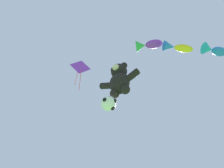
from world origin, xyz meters
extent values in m
ellipsoid|color=black|center=(1.23, 7.00, 10.16)|extent=(1.09, 0.93, 1.33)
sphere|color=black|center=(1.23, 7.00, 11.15)|extent=(0.92, 0.92, 0.92)
sphere|color=beige|center=(1.23, 6.61, 11.08)|extent=(0.38, 0.38, 0.38)
sphere|color=black|center=(0.90, 7.00, 11.51)|extent=(0.37, 0.37, 0.37)
cylinder|color=black|center=(0.43, 7.00, 10.39)|extent=(0.79, 0.35, 0.62)
sphere|color=black|center=(0.93, 7.00, 9.53)|extent=(0.50, 0.50, 0.50)
sphere|color=black|center=(1.56, 7.00, 11.51)|extent=(0.37, 0.37, 0.37)
cylinder|color=black|center=(2.02, 7.00, 10.39)|extent=(0.79, 0.35, 0.62)
sphere|color=black|center=(1.53, 7.00, 9.53)|extent=(0.50, 0.50, 0.50)
sphere|color=white|center=(0.68, 6.80, 8.80)|extent=(0.74, 0.74, 0.74)
sphere|color=black|center=(1.02, 6.80, 8.80)|extent=(0.21, 0.21, 0.21)
sphere|color=black|center=(0.61, 7.03, 9.04)|extent=(0.21, 0.21, 0.21)
sphere|color=black|center=(0.68, 6.46, 8.74)|extent=(0.21, 0.21, 0.21)
sphere|color=black|center=(0.85, 6.92, 8.52)|extent=(0.21, 0.21, 0.21)
ellipsoid|color=purple|center=(3.29, 8.24, 14.27)|extent=(1.28, 0.97, 0.53)
cone|color=green|center=(2.46, 7.94, 14.27)|extent=(0.85, 0.95, 0.78)
sphere|color=black|center=(3.63, 8.36, 14.41)|extent=(0.14, 0.14, 0.14)
ellipsoid|color=yellow|center=(4.92, 9.07, 13.65)|extent=(1.32, 1.19, 0.45)
cone|color=blue|center=(4.15, 8.47, 13.65)|extent=(0.96, 0.95, 0.67)
sphere|color=black|center=(5.23, 9.31, 13.77)|extent=(0.12, 0.12, 0.12)
ellipsoid|color=blue|center=(6.83, 10.23, 13.42)|extent=(1.18, 1.16, 0.52)
cone|color=#19ADB2|center=(6.24, 9.68, 13.42)|extent=(0.94, 0.95, 0.77)
sphere|color=black|center=(7.08, 10.45, 13.56)|extent=(0.14, 0.14, 0.14)
cube|color=purple|center=(-1.93, 7.27, 13.97)|extent=(1.09, 1.07, 1.51)
cylinder|color=red|center=(-2.12, 7.28, 12.81)|extent=(0.03, 0.07, 1.35)
cylinder|color=red|center=(-1.74, 7.26, 12.50)|extent=(0.03, 0.15, 1.97)
camera|label=1|loc=(4.47, 0.26, 1.54)|focal=35.00mm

